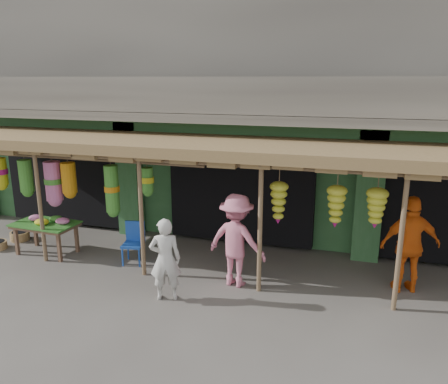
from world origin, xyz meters
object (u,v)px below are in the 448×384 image
(flower_table, at_px, (47,225))
(person_shopper, at_px, (237,240))
(person_front, at_px, (165,259))
(person_vendor, at_px, (410,245))
(blue_chair, at_px, (134,240))

(flower_table, distance_m, person_shopper, 4.74)
(person_front, relative_size, person_vendor, 0.83)
(flower_table, distance_m, person_front, 3.82)
(person_shopper, bearing_deg, blue_chair, 2.41)
(person_front, xyz_separation_m, person_vendor, (4.38, 1.67, 0.16))
(flower_table, distance_m, blue_chair, 2.23)
(person_vendor, height_order, person_shopper, person_vendor)
(person_vendor, relative_size, person_shopper, 1.02)
(blue_chair, bearing_deg, person_vendor, -7.75)
(person_front, bearing_deg, person_vendor, 179.83)
(blue_chair, relative_size, person_vendor, 0.48)
(blue_chair, relative_size, person_shopper, 0.49)
(flower_table, bearing_deg, person_front, -16.15)
(person_front, bearing_deg, flower_table, -39.86)
(blue_chair, bearing_deg, person_front, -55.09)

